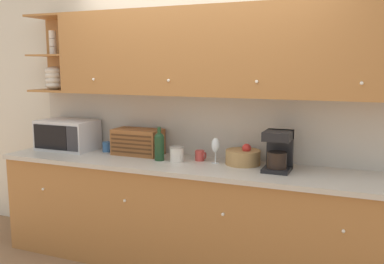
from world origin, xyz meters
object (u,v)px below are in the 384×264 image
Objects in this scene: wine_bottle at (159,145)px; coffee_maker at (278,150)px; storage_canister at (177,154)px; bread_box at (138,142)px; mug at (107,147)px; microwave at (68,135)px; wine_glass at (216,146)px; fruit_basket at (243,157)px; mug_blue_second at (200,155)px.

coffee_maker is at bearing 1.90° from wine_bottle.
bread_box is at bearing 164.11° from storage_canister.
bread_box is 3.47× the size of storage_canister.
mug is 0.32× the size of wine_bottle.
microwave is 1.85× the size of wine_bottle.
wine_bottle is at bearing -178.10° from coffee_maker.
mug is 1.69m from coffee_maker.
microwave is 2.51× the size of wine_glass.
coffee_maker reaches higher than fruit_basket.
mug is 1.15m from wine_glass.
microwave reaches higher than mug.
coffee_maker is (0.54, -0.05, 0.01)m from wine_glass.
microwave is at bearing 176.44° from storage_canister.
bread_box is 1.02m from fruit_basket.
mug_blue_second is 0.29× the size of coffee_maker.
wine_bottle is at bearing -175.24° from storage_canister.
bread_box is 0.33m from wine_bottle.
bread_box is (0.77, 0.06, -0.03)m from microwave.
storage_canister is at bearing -146.76° from mug_blue_second.
wine_bottle reaches higher than bread_box.
microwave reaches higher than bread_box.
wine_bottle is (0.64, -0.15, 0.09)m from mug.
coffee_maker reaches higher than wine_bottle.
wine_bottle reaches higher than wine_glass.
storage_canister is 0.35m from wine_glass.
wine_bottle is 0.37m from mug_blue_second.
mug is at bearing 170.56° from storage_canister.
microwave is at bearing -178.49° from mug_blue_second.
mug_blue_second is 0.19m from wine_glass.
bread_box reaches higher than storage_canister.
coffee_maker is (1.68, -0.11, 0.11)m from mug.
coffee_maker is at bearing -1.51° from microwave.
mug_blue_second is (0.17, 0.11, -0.02)m from storage_canister.
storage_canister is at bearing -3.56° from microwave.
wine_bottle is 0.74m from fruit_basket.
wine_bottle reaches higher than mug.
storage_canister is 0.59× the size of wine_glass.
wine_glass is (0.49, 0.08, 0.01)m from wine_bottle.
mug_blue_second is at bearing 1.51° from microwave.
microwave is at bearing -172.14° from mug.
mug is 0.98m from mug_blue_second.
wine_bottle is at bearing -25.91° from bread_box.
bread_box is 1.34m from coffee_maker.
fruit_basket is at bearing 162.97° from coffee_maker.
mug_blue_second is 0.43× the size of wine_glass.
wine_glass is (1.14, -0.07, 0.10)m from mug.
microwave reaches higher than fruit_basket.
mug_blue_second is 0.39m from fruit_basket.
bread_box is at bearing 179.19° from fruit_basket.
storage_canister is (1.23, -0.08, -0.08)m from microwave.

